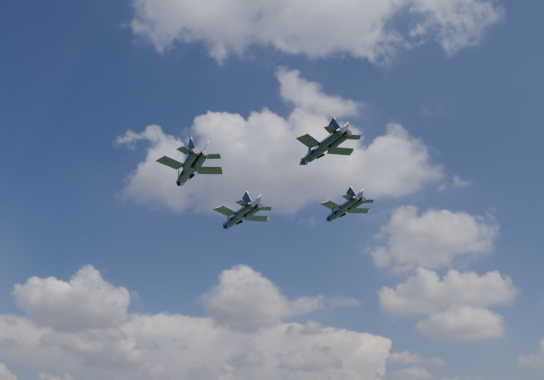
{
  "coord_description": "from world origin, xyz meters",
  "views": [
    {
      "loc": [
        21.48,
        -90.99,
        8.47
      ],
      "look_at": [
        4.72,
        6.01,
        55.42
      ],
      "focal_mm": 35.0,
      "sensor_mm": 36.0,
      "label": 1
    }
  ],
  "objects_px": {
    "jet_left": "(186,172)",
    "jet_right": "(339,212)",
    "jet_slot": "(317,152)",
    "jet_lead": "(236,219)"
  },
  "relations": [
    {
      "from": "jet_right",
      "to": "jet_slot",
      "type": "height_order",
      "value": "jet_slot"
    },
    {
      "from": "jet_left",
      "to": "jet_lead",
      "type": "bearing_deg",
      "value": 44.69
    },
    {
      "from": "jet_left",
      "to": "jet_slot",
      "type": "xyz_separation_m",
      "value": [
        25.86,
        -3.11,
        0.38
      ]
    },
    {
      "from": "jet_right",
      "to": "jet_slot",
      "type": "bearing_deg",
      "value": -130.67
    },
    {
      "from": "jet_left",
      "to": "jet_right",
      "type": "distance_m",
      "value": 35.55
    },
    {
      "from": "jet_slot",
      "to": "jet_lead",
      "type": "bearing_deg",
      "value": 89.36
    },
    {
      "from": "jet_lead",
      "to": "jet_right",
      "type": "xyz_separation_m",
      "value": [
        23.88,
        -1.19,
        -0.52
      ]
    },
    {
      "from": "jet_lead",
      "to": "jet_left",
      "type": "xyz_separation_m",
      "value": [
        -4.53,
        -22.51,
        0.96
      ]
    },
    {
      "from": "jet_right",
      "to": "jet_slot",
      "type": "xyz_separation_m",
      "value": [
        -2.55,
        -24.44,
        1.86
      ]
    },
    {
      "from": "jet_lead",
      "to": "jet_slot",
      "type": "bearing_deg",
      "value": -90.99
    }
  ]
}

